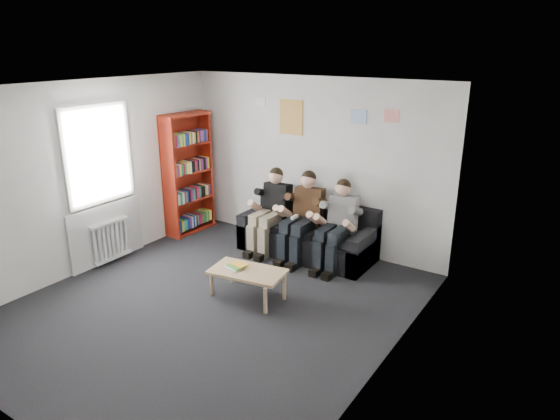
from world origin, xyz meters
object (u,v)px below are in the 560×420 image
Objects in this scene: person_middle at (302,217)px; person_right at (337,226)px; coffee_table at (247,274)px; bookshelf at (189,174)px; sofa at (308,236)px; person_left at (270,211)px.

person_middle reaches higher than person_right.
person_middle reaches higher than coffee_table.
person_right is at bearing 5.52° from bookshelf.
coffee_table is (2.30, -1.41, -0.70)m from bookshelf.
person_left is (-0.59, -0.20, 0.36)m from sofa.
person_left is 1.17m from person_right.
person_middle reaches higher than sofa.
person_left is 0.98× the size of person_middle.
sofa is at bearing 152.40° from person_right.
person_middle is at bearing 171.20° from person_right.
person_left is (-0.65, 1.46, 0.31)m from coffee_table.
coffee_table is at bearing -96.30° from person_middle.
sofa is at bearing 15.14° from person_left.
person_middle is 1.03× the size of person_right.
person_left is at bearing 113.97° from coffee_table.
bookshelf is at bearing 178.37° from person_left.
person_left reaches higher than sofa.
person_left is at bearing -161.42° from sofa.
person_right is at bearing -18.53° from sofa.
person_right is (0.52, 1.46, 0.31)m from coffee_table.
sofa is 2.20× the size of coffee_table.
person_left is 1.01× the size of person_right.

